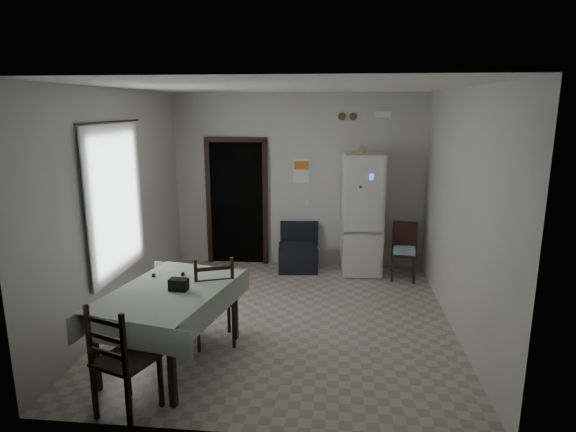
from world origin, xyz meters
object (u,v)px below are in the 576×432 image
(fridge, at_px, (362,214))
(corner_chair, at_px, (404,252))
(dining_chair_far_right, at_px, (213,298))
(dining_chair_near_head, at_px, (126,358))
(navy_seat, at_px, (298,247))
(dining_chair_far_left, at_px, (172,304))
(dining_table, at_px, (172,326))

(fridge, distance_m, corner_chair, 0.89)
(fridge, xyz_separation_m, dining_chair_far_right, (-1.79, -2.62, -0.44))
(corner_chair, relative_size, dining_chair_near_head, 0.84)
(navy_seat, relative_size, corner_chair, 0.86)
(dining_chair_far_left, height_order, dining_chair_far_right, dining_chair_far_right)
(dining_chair_far_right, bearing_deg, navy_seat, -126.95)
(dining_chair_far_left, bearing_deg, navy_seat, -129.12)
(fridge, bearing_deg, dining_table, -128.83)
(dining_chair_far_right, height_order, dining_chair_near_head, dining_chair_near_head)
(corner_chair, bearing_deg, fridge, 164.34)
(fridge, bearing_deg, dining_chair_far_left, -136.24)
(fridge, height_order, dining_chair_far_left, fridge)
(dining_chair_near_head, bearing_deg, navy_seat, -86.13)
(fridge, bearing_deg, dining_chair_near_head, -123.56)
(dining_table, height_order, dining_chair_far_right, dining_chair_far_right)
(dining_chair_far_left, bearing_deg, fridge, -144.64)
(fridge, height_order, navy_seat, fridge)
(dining_chair_far_left, xyz_separation_m, dining_chair_far_right, (0.51, -0.03, 0.10))
(dining_chair_far_left, bearing_deg, dining_chair_near_head, 80.32)
(navy_seat, relative_size, dining_chair_near_head, 0.72)
(navy_seat, xyz_separation_m, dining_chair_far_right, (-0.76, -2.62, 0.15))
(corner_chair, distance_m, dining_chair_near_head, 4.70)
(dining_chair_far_left, height_order, dining_chair_near_head, dining_chair_near_head)
(navy_seat, distance_m, dining_chair_near_head, 4.18)
(navy_seat, bearing_deg, dining_table, -114.76)
(dining_table, height_order, dining_chair_far_left, dining_chair_far_left)
(fridge, relative_size, corner_chair, 2.18)
(dining_table, relative_size, dining_chair_far_left, 1.84)
(dining_chair_far_left, relative_size, dining_chair_near_head, 0.81)
(fridge, height_order, dining_chair_far_right, fridge)
(dining_chair_near_head, bearing_deg, fridge, -98.60)
(corner_chair, xyz_separation_m, dining_chair_far_left, (-2.96, -2.30, -0.02))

